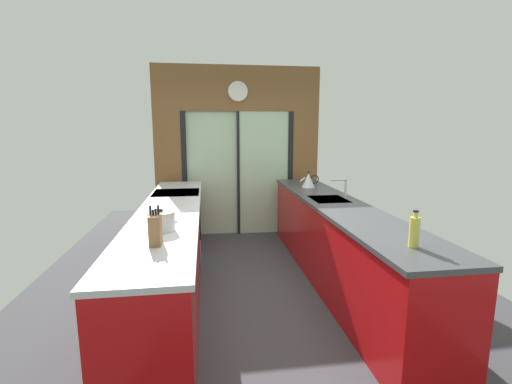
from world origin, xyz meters
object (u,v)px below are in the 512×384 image
(knife_block, at_px, (155,229))
(kettle, at_px, (308,180))
(soap_bottle, at_px, (414,231))
(oven_range, at_px, (178,227))
(stock_pot, at_px, (161,221))
(mixing_bowl, at_px, (166,216))

(knife_block, height_order, kettle, knife_block)
(soap_bottle, bearing_deg, oven_range, 126.41)
(stock_pot, height_order, soap_bottle, soap_bottle)
(soap_bottle, bearing_deg, kettle, 89.95)
(oven_range, height_order, mixing_bowl, mixing_bowl)
(mixing_bowl, bearing_deg, stock_pot, -90.00)
(mixing_bowl, relative_size, stock_pot, 0.84)
(soap_bottle, bearing_deg, mixing_bowl, 150.86)
(mixing_bowl, bearing_deg, knife_block, -90.00)
(oven_range, bearing_deg, knife_block, -89.51)
(oven_range, distance_m, knife_block, 2.21)
(mixing_bowl, xyz_separation_m, stock_pot, (0.00, -0.33, 0.04))
(kettle, bearing_deg, knife_block, -127.89)
(mixing_bowl, bearing_deg, kettle, 41.91)
(mixing_bowl, bearing_deg, oven_range, 90.73)
(oven_range, height_order, kettle, kettle)
(oven_range, height_order, stock_pot, stock_pot)
(knife_block, bearing_deg, stock_pot, 90.00)
(mixing_bowl, distance_m, knife_block, 0.69)
(knife_block, xyz_separation_m, kettle, (1.78, 2.29, -0.01))
(mixing_bowl, xyz_separation_m, soap_bottle, (1.78, -0.99, 0.07))
(mixing_bowl, height_order, knife_block, knife_block)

